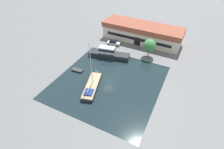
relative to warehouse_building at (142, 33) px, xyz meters
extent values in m
plane|color=slate|center=(-0.03, -26.92, -3.09)|extent=(440.00, 440.00, 0.00)
cube|color=#19282D|center=(-0.03, -26.92, -3.09)|extent=(27.33, 28.22, 0.01)
cube|color=beige|center=(0.00, 0.00, -0.94)|extent=(28.44, 9.32, 4.30)
cube|color=brown|center=(0.00, 0.00, 2.11)|extent=(29.30, 9.60, 1.81)
cube|color=black|center=(-0.08, -4.43, -1.59)|extent=(2.40, 0.10, 3.01)
cube|color=black|center=(-0.08, -4.42, -0.73)|extent=(24.04, 0.47, 1.08)
cylinder|color=brown|center=(5.74, -9.67, -1.88)|extent=(0.29, 0.29, 2.41)
sphere|color=#428447|center=(5.74, -9.67, 0.86)|extent=(4.09, 4.09, 4.09)
cube|color=silver|center=(-7.77, -7.93, -2.43)|extent=(4.96, 2.64, 0.76)
cube|color=black|center=(-7.95, -7.96, -1.70)|extent=(2.69, 2.04, 0.69)
cube|color=black|center=(-6.73, -7.75, -1.74)|extent=(0.29, 1.50, 0.55)
cylinder|color=black|center=(-6.46, -6.85, -2.79)|extent=(0.62, 0.30, 0.60)
cylinder|color=black|center=(-6.19, -8.52, -2.79)|extent=(0.62, 0.30, 0.60)
cylinder|color=black|center=(-9.35, -7.33, -2.79)|extent=(0.62, 0.30, 0.60)
cylinder|color=black|center=(-9.07, -9.00, -2.79)|extent=(0.62, 0.30, 0.60)
cube|color=#23282D|center=(-2.82, -30.91, -2.63)|extent=(5.92, 11.05, 0.91)
cube|color=#23282D|center=(-4.51, -25.24, -2.63)|extent=(1.64, 1.54, 0.91)
cube|color=tan|center=(-2.82, -30.91, -2.14)|extent=(5.69, 10.61, 0.08)
cylinder|color=silver|center=(-3.05, -30.14, 3.87)|extent=(0.16, 0.16, 11.93)
cylinder|color=silver|center=(-2.36, -32.44, -1.00)|extent=(1.48, 4.62, 0.12)
cube|color=navy|center=(-1.98, -33.71, -1.95)|extent=(2.69, 2.84, 0.30)
cube|color=#23282D|center=(-5.59, -15.79, -2.33)|extent=(13.60, 5.77, 1.51)
cube|color=black|center=(-5.59, -15.79, -2.94)|extent=(13.74, 5.85, 0.18)
cube|color=silver|center=(-6.24, -15.93, -0.56)|extent=(5.38, 3.23, 2.03)
cube|color=black|center=(-6.24, -15.93, -0.35)|extent=(5.50, 3.32, 0.65)
cube|color=#23282D|center=(-10.48, -26.70, -2.87)|extent=(3.30, 1.64, 0.43)
cube|color=#333338|center=(-10.48, -26.70, -2.62)|extent=(3.44, 1.73, 0.08)
camera|label=1|loc=(16.85, -58.69, 28.33)|focal=28.00mm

